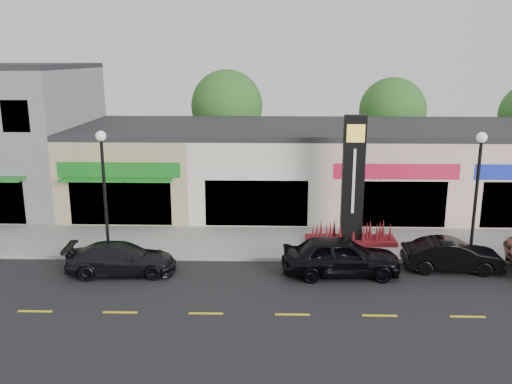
# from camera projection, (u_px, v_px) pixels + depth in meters

# --- Properties ---
(ground) EXTENTS (120.00, 120.00, 0.00)m
(ground) POSITION_uv_depth(u_px,v_px,m) (290.00, 280.00, 21.60)
(ground) COLOR black
(ground) RESTS_ON ground
(sidewalk) EXTENTS (52.00, 4.30, 0.15)m
(sidewalk) POSITION_uv_depth(u_px,v_px,m) (287.00, 242.00, 25.80)
(sidewalk) COLOR gray
(sidewalk) RESTS_ON ground
(curb) EXTENTS (52.00, 0.20, 0.15)m
(curb) POSITION_uv_depth(u_px,v_px,m) (288.00, 259.00, 23.62)
(curb) COLOR gray
(curb) RESTS_ON ground
(shop_beige) EXTENTS (7.00, 10.85, 4.80)m
(shop_beige) POSITION_uv_depth(u_px,v_px,m) (142.00, 165.00, 32.37)
(shop_beige) COLOR tan
(shop_beige) RESTS_ON ground
(shop_cream) EXTENTS (7.00, 10.01, 4.80)m
(shop_cream) POSITION_uv_depth(u_px,v_px,m) (259.00, 165.00, 32.19)
(shop_cream) COLOR beige
(shop_cream) RESTS_ON ground
(shop_pink_w) EXTENTS (7.00, 10.01, 4.80)m
(shop_pink_w) POSITION_uv_depth(u_px,v_px,m) (377.00, 166.00, 32.01)
(shop_pink_w) COLOR beige
(shop_pink_w) RESTS_ON ground
(shop_pink_e) EXTENTS (7.00, 10.01, 4.80)m
(shop_pink_e) POSITION_uv_depth(u_px,v_px,m) (496.00, 167.00, 31.83)
(shop_pink_e) COLOR beige
(shop_pink_e) RESTS_ON ground
(tree_rear_west) EXTENTS (5.20, 5.20, 7.83)m
(tree_rear_west) POSITION_uv_depth(u_px,v_px,m) (227.00, 106.00, 39.37)
(tree_rear_west) COLOR #382619
(tree_rear_west) RESTS_ON ground
(tree_rear_mid) EXTENTS (4.80, 4.80, 7.29)m
(tree_rear_mid) POSITION_uv_depth(u_px,v_px,m) (392.00, 111.00, 39.13)
(tree_rear_mid) COLOR #382619
(tree_rear_mid) RESTS_ON ground
(lamp_west_near) EXTENTS (0.44, 0.44, 5.47)m
(lamp_west_near) POSITION_uv_depth(u_px,v_px,m) (104.00, 180.00, 23.40)
(lamp_west_near) COLOR black
(lamp_west_near) RESTS_ON sidewalk
(lamp_east_near) EXTENTS (0.44, 0.44, 5.47)m
(lamp_east_near) POSITION_uv_depth(u_px,v_px,m) (477.00, 182.00, 22.98)
(lamp_east_near) COLOR black
(lamp_east_near) RESTS_ON sidewalk
(pylon_sign) EXTENTS (4.20, 1.30, 6.00)m
(pylon_sign) POSITION_uv_depth(u_px,v_px,m) (352.00, 199.00, 25.05)
(pylon_sign) COLOR #5A0F1A
(pylon_sign) RESTS_ON sidewalk
(car_dark_sedan) EXTENTS (2.10, 4.54, 1.28)m
(car_dark_sedan) POSITION_uv_depth(u_px,v_px,m) (121.00, 259.00, 22.12)
(car_dark_sedan) COLOR black
(car_dark_sedan) RESTS_ON ground
(car_black_sedan) EXTENTS (2.08, 4.82, 1.62)m
(car_black_sedan) POSITION_uv_depth(u_px,v_px,m) (341.00, 256.00, 21.93)
(car_black_sedan) COLOR black
(car_black_sedan) RESTS_ON ground
(car_black_conv) EXTENTS (1.58, 4.07, 1.32)m
(car_black_conv) POSITION_uv_depth(u_px,v_px,m) (452.00, 255.00, 22.43)
(car_black_conv) COLOR black
(car_black_conv) RESTS_ON ground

